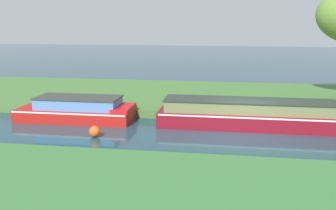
{
  "coord_description": "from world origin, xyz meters",
  "views": [
    {
      "loc": [
        -0.67,
        -16.54,
        4.81
      ],
      "look_at": [
        -3.5,
        1.2,
        0.9
      ],
      "focal_mm": 41.55,
      "sensor_mm": 36.0,
      "label": 1
    }
  ],
  "objects": [
    {
      "name": "mooring_post_near",
      "position": [
        -6.33,
        2.52,
        0.69
      ],
      "size": [
        0.19,
        0.19,
        0.58
      ],
      "primitive_type": "cylinder",
      "color": "#513230",
      "rests_on": "riverbank_far"
    },
    {
      "name": "red_barge",
      "position": [
        -8.02,
        1.2,
        0.5
      ],
      "size": [
        5.7,
        2.22,
        1.16
      ],
      "color": "#B21A15",
      "rests_on": "ground_plane"
    },
    {
      "name": "maroon_narrowboat",
      "position": [
        0.85,
        1.2,
        0.56
      ],
      "size": [
        10.01,
        2.1,
        1.27
      ],
      "color": "maroon",
      "rests_on": "ground_plane"
    },
    {
      "name": "riverbank_far",
      "position": [
        0.0,
        7.0,
        0.2
      ],
      "size": [
        72.0,
        10.0,
        0.4
      ],
      "primitive_type": "cube",
      "color": "#457336",
      "rests_on": "ground_plane"
    },
    {
      "name": "channel_buoy",
      "position": [
        -6.21,
        -1.47,
        0.24
      ],
      "size": [
        0.48,
        0.48,
        0.48
      ],
      "primitive_type": "sphere",
      "color": "#E55919",
      "rests_on": "ground_plane"
    },
    {
      "name": "ground_plane",
      "position": [
        0.0,
        0.0,
        0.0
      ],
      "size": [
        120.0,
        120.0,
        0.0
      ],
      "primitive_type": "plane",
      "color": "#1D3F4B"
    }
  ]
}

